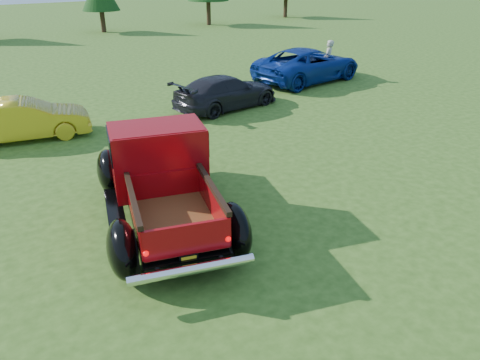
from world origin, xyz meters
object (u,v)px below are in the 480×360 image
at_px(pickup_truck, 160,172).
at_px(show_car_blue, 308,65).
at_px(show_car_grey, 226,92).
at_px(show_car_yellow, 25,119).
at_px(spectator, 328,60).

bearing_deg(pickup_truck, show_car_blue, 50.43).
bearing_deg(show_car_grey, show_car_blue, -81.50).
distance_m(pickup_truck, show_car_yellow, 6.81).
height_order(show_car_yellow, show_car_grey, show_car_yellow).
height_order(pickup_truck, show_car_yellow, pickup_truck).
bearing_deg(spectator, show_car_grey, -18.13).
height_order(show_car_yellow, spectator, spectator).
distance_m(show_car_blue, spectator, 1.13).
relative_size(show_car_grey, spectator, 2.41).
relative_size(pickup_truck, show_car_grey, 1.36).
distance_m(pickup_truck, spectator, 14.16).
bearing_deg(show_car_blue, show_car_yellow, 87.49).
bearing_deg(show_car_yellow, pickup_truck, -155.48).
height_order(show_car_grey, spectator, spectator).
xyz_separation_m(pickup_truck, show_car_yellow, (-1.64, 6.60, -0.33)).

